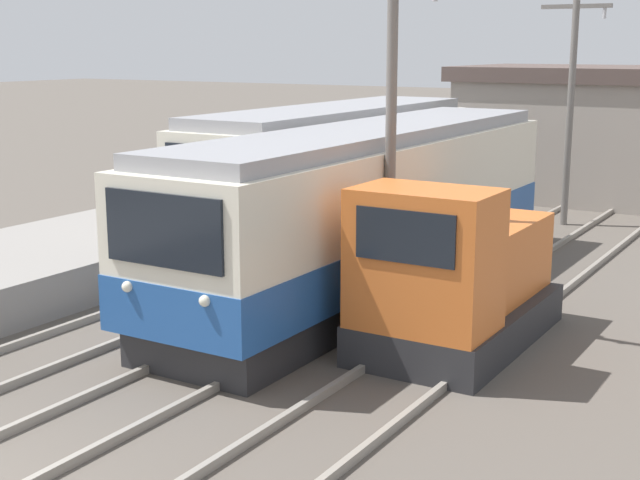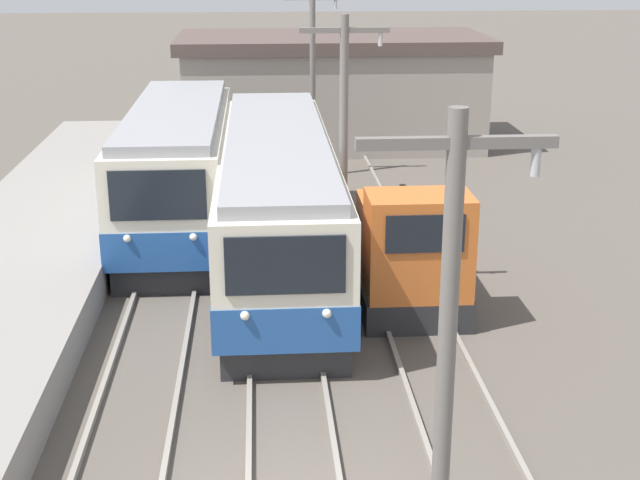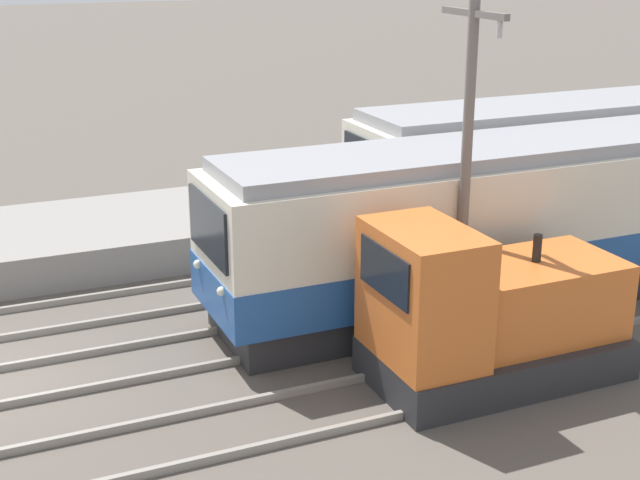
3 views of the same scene
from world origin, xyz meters
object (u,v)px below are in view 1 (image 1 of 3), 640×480
object	(u,v)px
shunting_locomotive	(455,280)
catenary_mast_far	(571,101)
catenary_mast_mid	(391,134)
commuter_train_left	(336,183)
commuter_train_center	(372,215)

from	to	relation	value
shunting_locomotive	catenary_mast_far	xyz separation A→B (m)	(-1.49, 11.92, 2.44)
catenary_mast_far	catenary_mast_mid	bearing A→B (deg)	-90.00
commuter_train_left	catenary_mast_mid	size ratio (longest dim) A/B	1.61
commuter_train_left	catenary_mast_mid	xyz separation A→B (m)	(4.31, -5.39, 1.93)
commuter_train_left	catenary_mast_mid	distance (m)	7.17
commuter_train_center	catenary_mast_mid	distance (m)	3.29
shunting_locomotive	catenary_mast_far	size ratio (longest dim) A/B	0.70
commuter_train_center	shunting_locomotive	distance (m)	3.95
catenary_mast_mid	catenary_mast_far	xyz separation A→B (m)	(0.00, 11.53, 0.00)
commuter_train_left	catenary_mast_mid	world-z (taller)	catenary_mast_mid
commuter_train_left	catenary_mast_mid	bearing A→B (deg)	-51.38
catenary_mast_far	commuter_train_center	bearing A→B (deg)	-99.13
commuter_train_left	catenary_mast_far	xyz separation A→B (m)	(4.31, 6.14, 1.93)
catenary_mast_far	shunting_locomotive	bearing A→B (deg)	-82.86
catenary_mast_mid	commuter_train_center	bearing A→B (deg)	125.15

